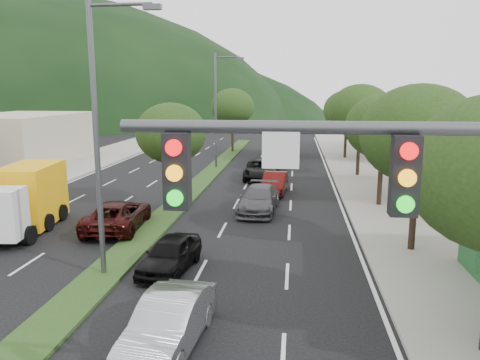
# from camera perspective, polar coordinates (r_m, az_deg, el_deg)

# --- Properties ---
(sidewalk_right) EXTENTS (5.00, 90.00, 0.15)m
(sidewalk_right) POSITION_cam_1_polar(r_m,az_deg,el_deg) (33.90, 15.98, -1.00)
(sidewalk_right) COLOR gray
(sidewalk_right) RESTS_ON ground
(sidewalk_left) EXTENTS (6.00, 90.00, 0.15)m
(sidewalk_left) POSITION_cam_1_polar(r_m,az_deg,el_deg) (38.97, -24.23, -0.04)
(sidewalk_left) COLOR gray
(sidewalk_left) RESTS_ON ground
(median) EXTENTS (1.60, 56.00, 0.12)m
(median) POSITION_cam_1_polar(r_m,az_deg,el_deg) (37.06, -4.22, 0.35)
(median) COLOR #1E3312
(median) RESTS_ON ground
(traffic_signal) EXTENTS (6.12, 0.40, 7.00)m
(traffic_signal) POSITION_cam_1_polar(r_m,az_deg,el_deg) (6.90, 23.84, -8.15)
(traffic_signal) COLOR #47494C
(traffic_signal) RESTS_ON ground
(bldg_left_far) EXTENTS (9.00, 14.00, 4.60)m
(bldg_left_far) POSITION_cam_1_polar(r_m,az_deg,el_deg) (49.40, -25.10, 4.61)
(bldg_left_far) COLOR #B0A68C
(bldg_left_far) RESTS_ON ground
(bldg_right_far) EXTENTS (10.00, 16.00, 5.20)m
(bldg_right_far) POSITION_cam_1_polar(r_m,az_deg,el_deg) (53.42, 20.39, 5.67)
(bldg_right_far) COLOR #B0A68C
(bldg_right_far) RESTS_ON ground
(tree_r_b) EXTENTS (4.80, 4.80, 6.94)m
(tree_r_b) POSITION_cam_1_polar(r_m,az_deg,el_deg) (20.47, 21.00, 5.23)
(tree_r_b) COLOR black
(tree_r_b) RESTS_ON sidewalk_right
(tree_r_c) EXTENTS (4.40, 4.40, 6.48)m
(tree_r_c) POSITION_cam_1_polar(r_m,az_deg,el_deg) (28.29, 17.05, 6.24)
(tree_r_c) COLOR black
(tree_r_c) RESTS_ON sidewalk_right
(tree_r_d) EXTENTS (5.00, 5.00, 7.17)m
(tree_r_d) POSITION_cam_1_polar(r_m,az_deg,el_deg) (38.14, 14.45, 8.09)
(tree_r_d) COLOR black
(tree_r_d) RESTS_ON sidewalk_right
(tree_r_e) EXTENTS (4.60, 4.60, 6.71)m
(tree_r_e) POSITION_cam_1_polar(r_m,az_deg,el_deg) (48.07, 12.88, 8.31)
(tree_r_e) COLOR black
(tree_r_e) RESTS_ON sidewalk_right
(tree_med_near) EXTENTS (4.00, 4.00, 6.02)m
(tree_med_near) POSITION_cam_1_polar(r_m,az_deg,el_deg) (26.81, -8.42, 5.68)
(tree_med_near) COLOR black
(tree_med_near) RESTS_ON median
(tree_med_far) EXTENTS (4.80, 4.80, 6.94)m
(tree_med_far) POSITION_cam_1_polar(r_m,az_deg,el_deg) (52.27, -0.94, 8.88)
(tree_med_far) COLOR black
(tree_med_far) RESTS_ON median
(streetlight_near) EXTENTS (2.60, 0.25, 10.00)m
(streetlight_near) POSITION_cam_1_polar(r_m,az_deg,el_deg) (17.21, -16.58, 6.40)
(streetlight_near) COLOR #47494C
(streetlight_near) RESTS_ON ground
(streetlight_mid) EXTENTS (2.60, 0.25, 10.00)m
(streetlight_mid) POSITION_cam_1_polar(r_m,az_deg,el_deg) (41.35, -2.72, 9.16)
(streetlight_mid) COLOR #47494C
(streetlight_mid) RESTS_ON ground
(sedan_silver) EXTENTS (1.89, 4.45, 1.43)m
(sedan_silver) POSITION_cam_1_polar(r_m,az_deg,el_deg) (13.14, -8.64, -16.79)
(sedan_silver) COLOR #989B9F
(sedan_silver) RESTS_ON ground
(suv_maroon) EXTENTS (2.84, 5.46, 1.47)m
(suv_maroon) POSITION_cam_1_polar(r_m,az_deg,el_deg) (23.96, -14.67, -4.15)
(suv_maroon) COLOR black
(suv_maroon) RESTS_ON ground
(car_queue_a) EXTENTS (2.00, 4.04, 1.32)m
(car_queue_a) POSITION_cam_1_polar(r_m,az_deg,el_deg) (18.22, -8.51, -8.92)
(car_queue_a) COLOR black
(car_queue_a) RESTS_ON ground
(car_queue_b) EXTENTS (2.38, 5.13, 1.45)m
(car_queue_b) POSITION_cam_1_polar(r_m,az_deg,el_deg) (26.57, 2.33, -2.35)
(car_queue_b) COLOR #48474C
(car_queue_b) RESTS_ON ground
(car_queue_c) EXTENTS (1.77, 4.33, 1.40)m
(car_queue_c) POSITION_cam_1_polar(r_m,az_deg,el_deg) (31.42, 4.24, -0.36)
(car_queue_c) COLOR #53100D
(car_queue_c) RESTS_ON ground
(car_queue_d) EXTENTS (2.57, 5.44, 1.50)m
(car_queue_d) POSITION_cam_1_polar(r_m,az_deg,el_deg) (36.40, 2.56, 1.28)
(car_queue_d) COLOR black
(car_queue_d) RESTS_ON ground
(car_queue_e) EXTENTS (1.82, 4.22, 1.42)m
(car_queue_e) POSITION_cam_1_polar(r_m,az_deg,el_deg) (41.30, 3.86, 2.35)
(car_queue_e) COLOR #48484C
(car_queue_e) RESTS_ON ground
(box_truck) EXTENTS (3.12, 6.57, 3.12)m
(box_truck) POSITION_cam_1_polar(r_m,az_deg,el_deg) (25.29, -24.65, -2.28)
(box_truck) COLOR silver
(box_truck) RESTS_ON ground
(motorhome) EXTENTS (3.12, 8.93, 3.39)m
(motorhome) POSITION_cam_1_polar(r_m,az_deg,el_deg) (47.64, 4.95, 4.79)
(motorhome) COLOR silver
(motorhome) RESTS_ON ground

